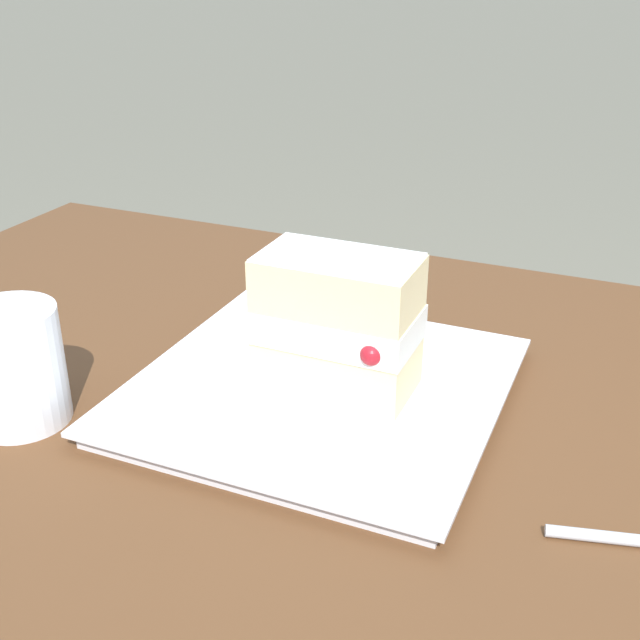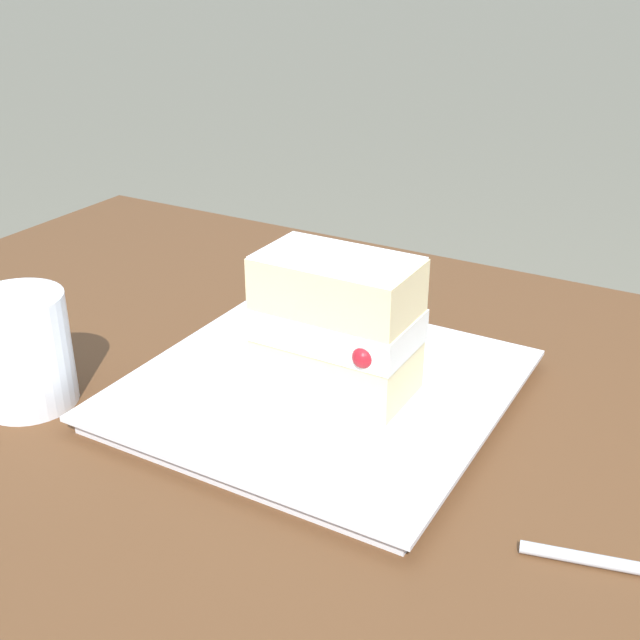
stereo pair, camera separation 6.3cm
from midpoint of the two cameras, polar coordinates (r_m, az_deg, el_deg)
dessert_plate at (r=0.66m, az=2.74°, el=-5.04°), size 0.29×0.29×0.02m
cake_slice at (r=0.62m, az=4.10°, el=-0.35°), size 0.12×0.09×0.11m
coffee_cup at (r=0.67m, az=-17.83°, el=-2.05°), size 0.08×0.08×0.09m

